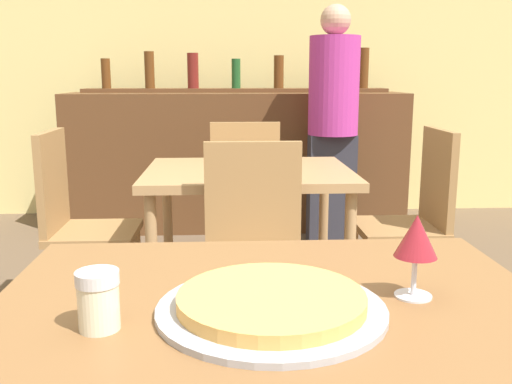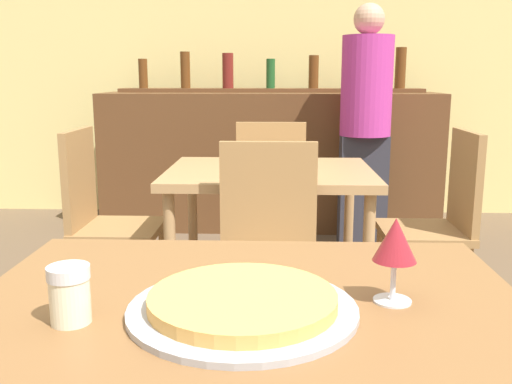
% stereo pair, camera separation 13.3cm
% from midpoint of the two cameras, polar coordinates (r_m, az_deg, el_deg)
% --- Properties ---
extents(wall_back, '(8.00, 0.05, 2.80)m').
position_cam_midpoint_polar(wall_back, '(4.97, 2.33, 14.05)').
color(wall_back, '#EAD684').
rests_on(wall_back, ground_plane).
extents(dining_table_near, '(1.04, 0.85, 0.78)m').
position_cam_midpoint_polar(dining_table_near, '(1.08, 2.72, -15.92)').
color(dining_table_near, brown).
rests_on(dining_table_near, ground_plane).
extents(dining_table_far, '(0.96, 0.78, 0.75)m').
position_cam_midpoint_polar(dining_table_far, '(2.70, 2.80, 0.35)').
color(dining_table_far, '#A87F51').
rests_on(dining_table_far, ground_plane).
extents(bar_counter, '(2.60, 0.56, 1.05)m').
position_cam_midpoint_polar(bar_counter, '(4.51, 2.26, 3.18)').
color(bar_counter, brown).
rests_on(bar_counter, ground_plane).
extents(bar_back_shelf, '(2.39, 0.24, 0.35)m').
position_cam_midpoint_polar(bar_back_shelf, '(4.60, 2.68, 10.87)').
color(bar_back_shelf, brown).
rests_on(bar_back_shelf, bar_counter).
extents(chair_far_side_front, '(0.40, 0.40, 0.94)m').
position_cam_midpoint_polar(chair_far_side_front, '(2.19, 2.93, -5.68)').
color(chair_far_side_front, olive).
rests_on(chair_far_side_front, ground_plane).
extents(chair_far_side_back, '(0.40, 0.40, 0.94)m').
position_cam_midpoint_polar(chair_far_side_back, '(3.27, 2.67, 0.14)').
color(chair_far_side_back, olive).
rests_on(chair_far_side_back, ground_plane).
extents(chair_far_side_left, '(0.40, 0.40, 0.94)m').
position_cam_midpoint_polar(chair_far_side_left, '(2.84, -13.92, -1.99)').
color(chair_far_side_left, olive).
rests_on(chair_far_side_left, ground_plane).
extents(chair_far_side_right, '(0.40, 0.40, 0.94)m').
position_cam_midpoint_polar(chair_far_side_right, '(2.86, 19.35, -2.22)').
color(chair_far_side_right, olive).
rests_on(chair_far_side_right, ground_plane).
extents(pizza_tray, '(0.41, 0.41, 0.04)m').
position_cam_midpoint_polar(pizza_tray, '(1.02, 2.48, -11.19)').
color(pizza_tray, '#A3A3A8').
rests_on(pizza_tray, dining_table_near).
extents(cheese_shaker, '(0.07, 0.07, 0.10)m').
position_cam_midpoint_polar(cheese_shaker, '(1.00, -14.49, -9.92)').
color(cheese_shaker, beige).
rests_on(cheese_shaker, dining_table_near).
extents(person_standing, '(0.34, 0.34, 1.65)m').
position_cam_midpoint_polar(person_standing, '(3.95, 11.84, 7.05)').
color(person_standing, '#2D2D38').
rests_on(person_standing, ground_plane).
extents(wine_glass, '(0.08, 0.08, 0.16)m').
position_cam_midpoint_polar(wine_glass, '(1.08, 17.24, -4.88)').
color(wine_glass, silver).
rests_on(wine_glass, dining_table_near).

